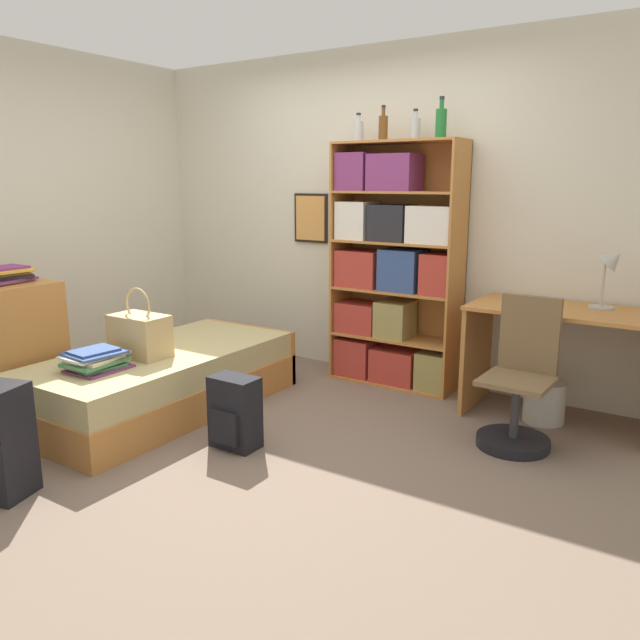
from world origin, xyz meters
TOP-DOWN VIEW (x-y plane):
  - ground_plane at (0.00, 0.00)m, footprint 14.00×14.00m
  - wall_back at (-0.00, 1.64)m, footprint 10.00×0.09m
  - wall_left at (-2.16, 0.00)m, footprint 0.06×10.00m
  - bed at (-0.75, 0.02)m, footprint 0.92×1.91m
  - handbag at (-0.77, -0.16)m, footprint 0.39×0.24m
  - book_stack_on_bed at (-0.75, -0.53)m, footprint 0.32×0.38m
  - dresser at (-1.60, -0.62)m, footprint 0.66×0.56m
  - magazine_pile_on_dresser at (-1.55, -0.61)m, footprint 0.31×0.39m
  - bookcase at (0.30, 1.40)m, footprint 0.99×0.35m
  - bottle_green at (-0.01, 1.42)m, footprint 0.08×0.08m
  - bottle_brown at (0.21, 1.40)m, footprint 0.07×0.07m
  - bottle_clear at (0.44, 1.46)m, footprint 0.08×0.08m
  - bottle_blue at (0.67, 1.39)m, footprint 0.08×0.08m
  - desk at (1.63, 1.28)m, footprint 1.19×0.62m
  - desk_lamp at (1.85, 1.39)m, footprint 0.21×0.16m
  - desk_chair at (1.50, 0.75)m, footprint 0.43×0.43m
  - backpack at (0.10, -0.22)m, footprint 0.29×0.21m
  - waste_bin at (1.55, 1.22)m, footprint 0.27×0.27m

SIDE VIEW (x-z plane):
  - ground_plane at x=0.00m, z-range 0.00..0.00m
  - waste_bin at x=1.55m, z-range 0.00..0.28m
  - bed at x=-0.75m, z-range 0.00..0.42m
  - backpack at x=0.10m, z-range 0.00..0.44m
  - desk_chair at x=1.50m, z-range -0.16..0.74m
  - dresser at x=-1.60m, z-range 0.00..0.91m
  - book_stack_on_bed at x=-0.75m, z-range 0.42..0.55m
  - desk at x=1.63m, z-range 0.15..0.92m
  - handbag at x=-0.77m, z-range 0.34..0.80m
  - bookcase at x=0.30m, z-range -0.05..1.81m
  - magazine_pile_on_dresser at x=-1.55m, z-range 0.91..1.01m
  - desk_lamp at x=1.85m, z-range 0.83..1.24m
  - wall_back at x=0.00m, z-range 0.00..2.60m
  - wall_left at x=-2.16m, z-range 0.00..2.60m
  - bottle_green at x=-0.01m, z-range 1.84..2.05m
  - bottle_clear at x=0.44m, z-range 1.84..2.06m
  - bottle_brown at x=0.21m, z-range 1.83..2.09m
  - bottle_blue at x=0.67m, z-range 1.83..2.11m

